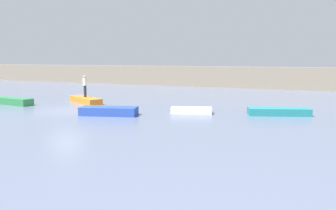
{
  "coord_description": "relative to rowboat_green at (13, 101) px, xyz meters",
  "views": [
    {
      "loc": [
        15.21,
        -18.27,
        3.61
      ],
      "look_at": [
        6.92,
        1.68,
        0.57
      ],
      "focal_mm": 35.98,
      "sensor_mm": 36.0,
      "label": 1
    }
  ],
  "objects": [
    {
      "name": "ground_plane",
      "position": [
        5.97,
        -1.1,
        -0.26
      ],
      "size": [
        120.0,
        120.0,
        0.0
      ],
      "primitive_type": "plane",
      "color": "slate"
    },
    {
      "name": "rowboat_white",
      "position": [
        14.26,
        1.25,
        -0.06
      ],
      "size": [
        2.82,
        1.68,
        0.4
      ],
      "primitive_type": "cube",
      "rotation": [
        0.0,
        0.0,
        0.28
      ],
      "color": "white",
      "rests_on": "ground_plane"
    },
    {
      "name": "embankment_wall",
      "position": [
        5.97,
        21.76,
        1.01
      ],
      "size": [
        80.0,
        1.2,
        2.54
      ],
      "primitive_type": "cube",
      "color": "gray",
      "rests_on": "ground_plane"
    },
    {
      "name": "rowboat_teal",
      "position": [
        19.59,
        2.77,
        -0.03
      ],
      "size": [
        3.96,
        2.3,
        0.46
      ],
      "primitive_type": "cube",
      "rotation": [
        0.0,
        0.0,
        0.33
      ],
      "color": "teal",
      "rests_on": "ground_plane"
    },
    {
      "name": "rowboat_orange",
      "position": [
        4.66,
        2.97,
        -0.03
      ],
      "size": [
        3.96,
        2.87,
        0.46
      ],
      "primitive_type": "cube",
      "rotation": [
        0.0,
        0.0,
        -0.51
      ],
      "color": "orange",
      "rests_on": "ground_plane"
    },
    {
      "name": "person_white_shirt",
      "position": [
        4.66,
        2.97,
        1.19
      ],
      "size": [
        0.32,
        0.32,
        1.76
      ],
      "color": "#232838",
      "rests_on": "rowboat_orange"
    },
    {
      "name": "rowboat_green",
      "position": [
        0.0,
        0.0,
        0.0
      ],
      "size": [
        3.83,
        1.4,
        0.53
      ],
      "primitive_type": "cube",
      "rotation": [
        0.0,
        0.0,
        -0.12
      ],
      "color": "#2D7F47",
      "rests_on": "ground_plane"
    },
    {
      "name": "rowboat_blue",
      "position": [
        9.63,
        -1.37,
        0.0
      ],
      "size": [
        3.78,
        2.1,
        0.53
      ],
      "primitive_type": "cube",
      "rotation": [
        0.0,
        0.0,
        0.26
      ],
      "color": "#2B4CAD",
      "rests_on": "ground_plane"
    }
  ]
}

